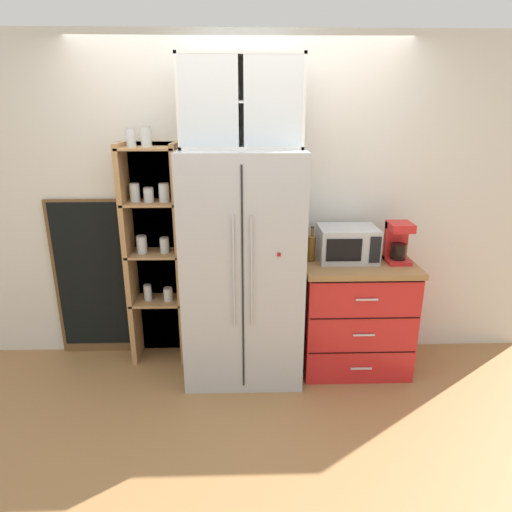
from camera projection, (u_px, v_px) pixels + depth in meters
ground_plane at (244, 369)px, 3.62m from camera, size 10.60×10.60×0.00m
wall_back_cream at (242, 204)px, 3.60m from camera, size 4.91×0.10×2.55m
refrigerator at (243, 267)px, 3.36m from camera, size 0.87×0.70×1.74m
pantry_shelf_column at (155, 248)px, 3.56m from camera, size 0.48×0.31×1.89m
counter_cabinet at (354, 314)px, 3.56m from camera, size 0.85×0.62×0.89m
microwave at (347, 244)px, 3.42m from camera, size 0.44×0.33×0.26m
coffee_maker at (398, 242)px, 3.38m from camera, size 0.17×0.20×0.31m
mug_cream at (357, 254)px, 3.46m from camera, size 0.12×0.09×0.09m
mug_navy at (358, 255)px, 3.42m from camera, size 0.12×0.08×0.08m
bottle_amber at (312, 246)px, 3.40m from camera, size 0.06×0.06×0.27m
upper_cabinet at (241, 102)px, 3.03m from camera, size 0.83×0.32×0.61m
chalkboard_menu at (91, 278)px, 3.68m from camera, size 0.60×0.04×1.33m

